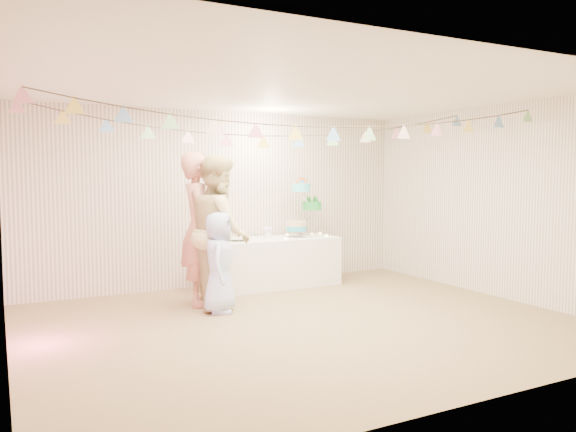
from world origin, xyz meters
name	(u,v)px	position (x,y,z in m)	size (l,w,h in m)	color
floor	(305,323)	(0.00, 0.00, 0.00)	(6.00, 6.00, 0.00)	olive
ceiling	(306,89)	(0.00, 0.00, 2.60)	(6.00, 6.00, 0.00)	silver
back_wall	(224,199)	(0.00, 2.50, 1.30)	(6.00, 6.00, 0.00)	white
front_wall	(476,227)	(0.00, -2.50, 1.30)	(6.00, 6.00, 0.00)	white
left_wall	(2,218)	(-3.00, 0.00, 1.30)	(5.00, 5.00, 0.00)	white
right_wall	(498,202)	(3.00, 0.00, 1.30)	(5.00, 5.00, 0.00)	white
table	(273,262)	(0.59, 2.03, 0.36)	(1.92, 0.77, 0.72)	white
cake_stand	(304,207)	(1.14, 2.08, 1.17)	(0.75, 0.44, 0.83)	silver
cake_bottom	(297,229)	(0.99, 2.02, 0.84)	(0.31, 0.31, 0.15)	#28ACBB
cake_middle	(311,210)	(1.32, 2.17, 1.11)	(0.27, 0.27, 0.22)	green
cake_top_tier	(302,194)	(1.08, 2.05, 1.38)	(0.25, 0.25, 0.19)	#46D2DC
platter	(239,238)	(0.03, 1.98, 0.76)	(0.33, 0.33, 0.02)	white
posy	(268,230)	(0.53, 2.08, 0.83)	(0.15, 0.15, 0.17)	white
person_adult_a	(199,229)	(-0.76, 1.42, 0.98)	(0.71, 0.47, 1.95)	tan
person_adult_b	(219,231)	(-0.57, 1.20, 0.96)	(0.93, 0.72, 1.91)	#D5C083
person_child	(219,262)	(-0.68, 0.91, 0.61)	(0.60, 0.39, 1.22)	#B3C7FE
bunting_back	(263,121)	(0.00, 1.10, 2.35)	(5.60, 1.10, 0.40)	pink
bunting_front	(315,114)	(0.00, -0.20, 2.32)	(5.60, 0.90, 0.36)	#72A5E5
tealight_0	(227,241)	(-0.21, 1.88, 0.74)	(0.04, 0.04, 0.03)	#FFD88C
tealight_1	(247,237)	(0.24, 2.21, 0.74)	(0.04, 0.04, 0.03)	#FFD88C
tealight_2	(286,238)	(0.69, 1.81, 0.74)	(0.04, 0.04, 0.03)	#FFD88C
tealight_3	(287,234)	(0.94, 2.25, 0.74)	(0.04, 0.04, 0.03)	#FFD88C
tealight_4	(327,235)	(1.41, 1.85, 0.74)	(0.04, 0.04, 0.03)	#FFD88C
tealight_5	(320,233)	(1.49, 2.18, 0.74)	(0.04, 0.04, 0.03)	#FFD88C
tealight_6	(312,234)	(1.29, 2.10, 0.74)	(0.04, 0.04, 0.03)	#FFD88C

